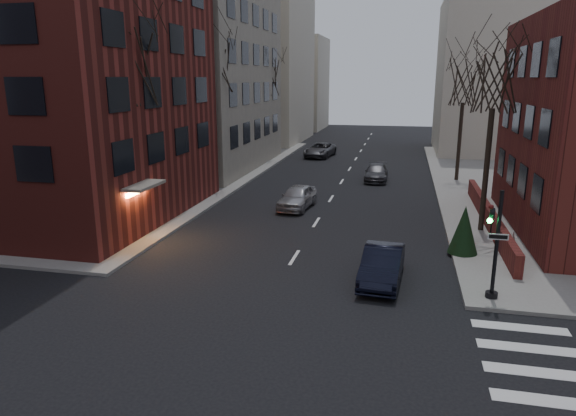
% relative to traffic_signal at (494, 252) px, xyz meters
% --- Properties ---
extents(sidewalk_far_left, '(44.00, 44.00, 0.15)m').
position_rel_traffic_signal_xyz_m(sidewalk_far_left, '(-36.94, 21.01, -1.83)').
color(sidewalk_far_left, gray).
rests_on(sidewalk_far_left, ground).
extents(building_left_brick, '(15.00, 15.00, 18.00)m').
position_rel_traffic_signal_xyz_m(building_left_brick, '(-23.44, 7.51, 7.09)').
color(building_left_brick, maroon).
rests_on(building_left_brick, ground).
extents(building_left_tan, '(18.00, 18.00, 28.00)m').
position_rel_traffic_signal_xyz_m(building_left_tan, '(-24.94, 25.01, 12.09)').
color(building_left_tan, gray).
rests_on(building_left_tan, ground).
extents(low_wall_right, '(0.35, 16.00, 1.00)m').
position_rel_traffic_signal_xyz_m(low_wall_right, '(1.36, 10.01, -1.26)').
color(low_wall_right, '#5D201B').
rests_on(low_wall_right, sidewalk_far_right).
extents(building_distant_la, '(14.00, 16.00, 18.00)m').
position_rel_traffic_signal_xyz_m(building_distant_la, '(-22.94, 46.01, 7.09)').
color(building_distant_la, beige).
rests_on(building_distant_la, ground).
extents(building_distant_ra, '(14.00, 14.00, 16.00)m').
position_rel_traffic_signal_xyz_m(building_distant_ra, '(7.06, 41.01, 6.09)').
color(building_distant_ra, beige).
rests_on(building_distant_ra, ground).
extents(building_distant_lb, '(10.00, 12.00, 14.00)m').
position_rel_traffic_signal_xyz_m(building_distant_lb, '(-20.94, 63.01, 5.09)').
color(building_distant_lb, beige).
rests_on(building_distant_lb, ground).
extents(traffic_signal, '(0.76, 0.44, 4.00)m').
position_rel_traffic_signal_xyz_m(traffic_signal, '(0.00, 0.00, 0.00)').
color(traffic_signal, black).
rests_on(traffic_signal, sidewalk_far_right).
extents(tree_left_a, '(4.18, 4.18, 10.26)m').
position_rel_traffic_signal_xyz_m(tree_left_a, '(-16.74, 5.01, 6.56)').
color(tree_left_a, '#2D231C').
rests_on(tree_left_a, sidewalk_far_left).
extents(tree_left_b, '(4.40, 4.40, 10.80)m').
position_rel_traffic_signal_xyz_m(tree_left_b, '(-16.74, 17.01, 7.00)').
color(tree_left_b, '#2D231C').
rests_on(tree_left_b, sidewalk_far_left).
extents(tree_left_c, '(3.96, 3.96, 9.72)m').
position_rel_traffic_signal_xyz_m(tree_left_c, '(-16.74, 31.01, 6.12)').
color(tree_left_c, '#2D231C').
rests_on(tree_left_c, sidewalk_far_left).
extents(tree_right_a, '(3.96, 3.96, 9.72)m').
position_rel_traffic_signal_xyz_m(tree_right_a, '(0.86, 9.01, 6.12)').
color(tree_right_a, '#2D231C').
rests_on(tree_right_a, sidewalk_far_right).
extents(tree_right_b, '(3.74, 3.74, 9.18)m').
position_rel_traffic_signal_xyz_m(tree_right_b, '(0.86, 23.01, 5.68)').
color(tree_right_b, '#2D231C').
rests_on(tree_right_b, sidewalk_far_right).
extents(streetlamp_near, '(0.36, 0.36, 6.28)m').
position_rel_traffic_signal_xyz_m(streetlamp_near, '(-16.14, 13.01, 2.33)').
color(streetlamp_near, black).
rests_on(streetlamp_near, sidewalk_far_left).
extents(streetlamp_far, '(0.36, 0.36, 6.28)m').
position_rel_traffic_signal_xyz_m(streetlamp_far, '(-16.14, 33.01, 2.33)').
color(streetlamp_far, black).
rests_on(streetlamp_far, sidewalk_far_left).
extents(parked_sedan, '(1.76, 4.38, 1.41)m').
position_rel_traffic_signal_xyz_m(parked_sedan, '(-3.94, 1.01, -1.20)').
color(parked_sedan, black).
rests_on(parked_sedan, ground).
extents(car_lane_silver, '(2.13, 4.39, 1.44)m').
position_rel_traffic_signal_xyz_m(car_lane_silver, '(-9.64, 11.95, -1.19)').
color(car_lane_silver, '#A2A2A7').
rests_on(car_lane_silver, ground).
extents(car_lane_gray, '(1.79, 4.35, 1.26)m').
position_rel_traffic_signal_xyz_m(car_lane_gray, '(-5.32, 22.03, -1.28)').
color(car_lane_gray, '#38383C').
rests_on(car_lane_gray, ground).
extents(car_lane_far, '(3.00, 5.45, 1.45)m').
position_rel_traffic_signal_xyz_m(car_lane_far, '(-11.71, 33.53, -1.18)').
color(car_lane_far, '#444449').
rests_on(car_lane_far, ground).
extents(sandwich_board, '(0.55, 0.67, 0.95)m').
position_rel_traffic_signal_xyz_m(sandwich_board, '(1.66, 5.59, -1.29)').
color(sandwich_board, silver).
rests_on(sandwich_board, sidewalk_far_right).
extents(evergreen_shrub, '(1.33, 1.33, 2.22)m').
position_rel_traffic_signal_xyz_m(evergreen_shrub, '(-0.47, 4.92, -0.65)').
color(evergreen_shrub, black).
rests_on(evergreen_shrub, sidewalk_far_right).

